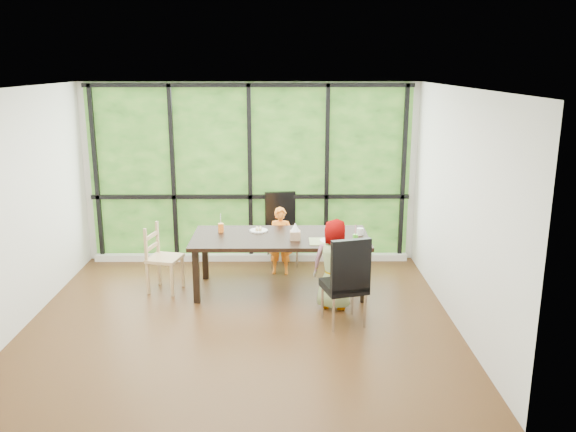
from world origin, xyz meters
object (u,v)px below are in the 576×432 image
object	(u,v)px
chair_interior_leather	(344,280)
green_cup	(355,238)
child_older	(336,264)
plate_far	(259,230)
child_toddler	(281,241)
tissue_box	(295,235)
dining_table	(280,263)
orange_cup	(221,228)
chair_window_leather	(282,230)
chair_end_beech	(165,258)
plate_near	(330,241)
white_mug	(360,232)

from	to	relation	value
chair_interior_leather	green_cup	xyz separation A→B (m)	(0.22, 0.79, 0.26)
child_older	plate_far	size ratio (longest dim) A/B	4.63
child_toddler	tissue_box	distance (m)	0.88
chair_interior_leather	green_cup	distance (m)	0.86
dining_table	orange_cup	bearing A→B (deg)	166.23
chair_window_leather	green_cup	size ratio (longest dim) A/B	10.46
dining_table	child_toddler	world-z (taller)	child_toddler
chair_end_beech	child_older	distance (m)	2.30
plate_near	tissue_box	world-z (taller)	tissue_box
tissue_box	dining_table	bearing A→B (deg)	140.48
chair_interior_leather	white_mug	distance (m)	1.18
green_cup	dining_table	bearing A→B (deg)	163.95
chair_window_leather	child_older	bearing A→B (deg)	-77.41
chair_interior_leather	tissue_box	bearing A→B (deg)	-74.45
orange_cup	white_mug	size ratio (longest dim) A/B	1.32
plate_far	white_mug	size ratio (longest dim) A/B	2.68
orange_cup	green_cup	bearing A→B (deg)	-15.01
orange_cup	white_mug	world-z (taller)	orange_cup
green_cup	tissue_box	xyz separation A→B (m)	(-0.76, 0.12, 0.01)
chair_window_leather	chair_end_beech	xyz separation A→B (m)	(-1.56, -1.04, -0.09)
plate_near	orange_cup	world-z (taller)	orange_cup
orange_cup	plate_near	bearing A→B (deg)	-16.76
dining_table	child_older	distance (m)	0.93
chair_window_leather	child_older	world-z (taller)	child_older
plate_far	plate_near	size ratio (longest dim) A/B	0.92
plate_far	orange_cup	size ratio (longest dim) A/B	2.03
child_toddler	orange_cup	xyz separation A→B (m)	(-0.80, -0.44, 0.32)
child_toddler	plate_far	bearing A→B (deg)	-122.27
dining_table	child_toddler	xyz separation A→B (m)	(0.00, 0.64, 0.11)
chair_interior_leather	child_toddler	size ratio (longest dim) A/B	1.10
chair_window_leather	plate_far	world-z (taller)	chair_window_leather
child_older	tissue_box	distance (m)	0.70
dining_table	child_older	world-z (taller)	child_older
child_older	green_cup	world-z (taller)	child_older
child_toddler	plate_near	xyz separation A→B (m)	(0.64, -0.88, 0.27)
plate_far	green_cup	distance (m)	1.36
chair_end_beech	plate_near	bearing A→B (deg)	-83.08
white_mug	orange_cup	bearing A→B (deg)	175.50
orange_cup	dining_table	bearing A→B (deg)	-13.77
child_toddler	white_mug	xyz separation A→B (m)	(1.06, -0.59, 0.31)
orange_cup	chair_interior_leather	bearing A→B (deg)	-39.26
chair_end_beech	orange_cup	world-z (taller)	chair_end_beech
orange_cup	tissue_box	world-z (taller)	orange_cup
plate_far	green_cup	bearing A→B (deg)	-22.67
child_older	chair_end_beech	bearing A→B (deg)	-0.74
plate_far	white_mug	world-z (taller)	white_mug
plate_far	white_mug	bearing A→B (deg)	-8.31
plate_near	chair_end_beech	bearing A→B (deg)	174.08
child_toddler	plate_near	distance (m)	1.12
orange_cup	child_toddler	bearing A→B (deg)	28.95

